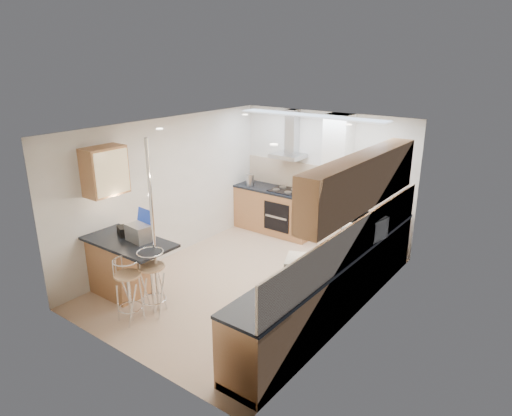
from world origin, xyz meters
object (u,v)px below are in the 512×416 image
Objects in this scene: microwave at (365,229)px; bar_stool_near at (129,291)px; bar_stool_end at (152,282)px; bread_bin at (299,266)px; laptop at (140,233)px.

bar_stool_near is at bearing 148.36° from microwave.
microwave is 0.65× the size of bar_stool_near.
bar_stool_end is 2.41× the size of bread_bin.
bar_stool_end is at bearing -18.55° from laptop.
laptop is at bearing 168.45° from bread_bin.
laptop is 0.90× the size of bread_bin.
bar_stool_near is (0.34, -0.53, -0.60)m from laptop.
laptop reaches higher than bar_stool_near.
bread_bin is at bearing 8.85° from bar_stool_near.
microwave is at bearing 58.86° from bread_bin.
bar_stool_near is at bearing -154.04° from bar_stool_end.
microwave reaches higher than bar_stool_end.
bar_stool_end is 2.13m from bread_bin.
bar_stool_end reaches higher than bar_stool_near.
laptop is 0.76m from bar_stool_end.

